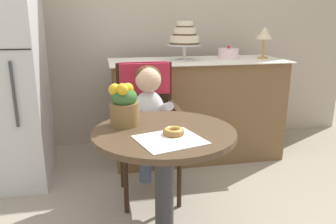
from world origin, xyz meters
name	(u,v)px	position (x,y,z in m)	size (l,w,h in m)	color
back_wall	(129,8)	(0.00, 1.85, 1.35)	(4.80, 0.10, 2.70)	#B2A393
cafe_table	(164,169)	(0.00, 0.00, 0.51)	(0.72, 0.72, 0.72)	#4C3826
wicker_chair	(146,108)	(0.01, 0.72, 0.64)	(0.42, 0.45, 0.95)	#332114
seated_child	(149,109)	(0.01, 0.56, 0.68)	(0.27, 0.32, 0.73)	silver
paper_napkin	(171,140)	(0.00, -0.14, 0.72)	(0.29, 0.26, 0.00)	white
donut_front	(174,131)	(0.03, -0.08, 0.74)	(0.10, 0.10, 0.04)	#936033
flower_vase	(124,105)	(-0.19, 0.12, 0.83)	(0.15, 0.16, 0.23)	brown
display_counter	(197,109)	(0.55, 1.30, 0.45)	(1.56, 0.62, 0.90)	brown
tiered_cake_stand	(185,37)	(0.43, 1.30, 1.10)	(0.30, 0.30, 0.34)	silver
round_layer_cake	(228,54)	(0.85, 1.34, 0.95)	(0.19, 0.19, 0.12)	silver
table_lamp	(264,34)	(1.16, 1.29, 1.12)	(0.15, 0.15, 0.28)	#B28C47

